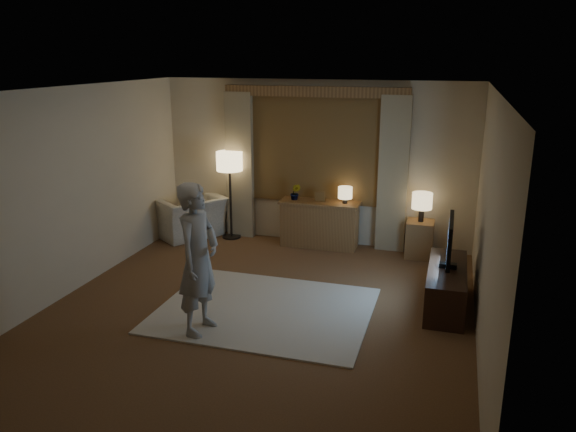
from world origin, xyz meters
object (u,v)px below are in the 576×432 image
at_px(side_table, 420,239).
at_px(tv_stand, 446,287).
at_px(sideboard, 319,225).
at_px(person, 198,259).
at_px(armchair, 189,216).

distance_m(side_table, tv_stand, 1.73).
bearing_deg(tv_stand, sideboard, 139.21).
distance_m(sideboard, tv_stand, 2.65).
distance_m(side_table, person, 3.84).
bearing_deg(tv_stand, person, -150.44).
xyz_separation_m(armchair, person, (1.65, -3.07, 0.52)).
relative_size(sideboard, side_table, 2.14).
bearing_deg(sideboard, tv_stand, -40.79).
xyz_separation_m(tv_stand, person, (-2.58, -1.46, 0.61)).
distance_m(armchair, person, 3.52).
height_order(armchair, tv_stand, armchair).
relative_size(armchair, tv_stand, 0.75).
bearing_deg(person, tv_stand, -55.10).
relative_size(armchair, person, 0.62).
height_order(tv_stand, person, person).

